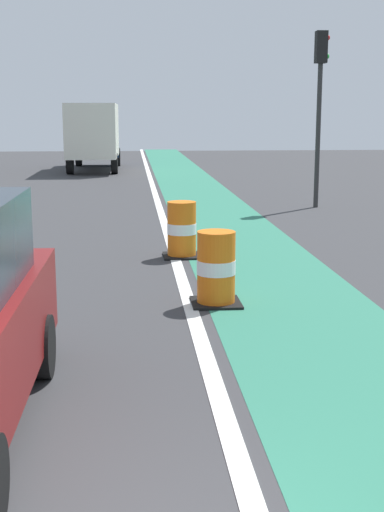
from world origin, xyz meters
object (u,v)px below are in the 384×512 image
at_px(traffic_barrel_mid, 182,230).
at_px(traffic_light_corner, 320,88).
at_px(traffic_barrel_front, 216,269).
at_px(delivery_truck_down_block, 94,133).

height_order(traffic_barrel_mid, traffic_light_corner, traffic_light_corner).
bearing_deg(traffic_barrel_mid, traffic_light_corner, 57.33).
height_order(traffic_barrel_front, traffic_light_corner, traffic_light_corner).
xyz_separation_m(traffic_barrel_mid, delivery_truck_down_block, (-2.75, 21.94, 1.31)).
bearing_deg(traffic_barrel_front, traffic_light_corner, 67.97).
bearing_deg(traffic_light_corner, traffic_barrel_front, -112.03).
distance_m(traffic_barrel_mid, delivery_truck_down_block, 22.15).
relative_size(traffic_barrel_front, delivery_truck_down_block, 0.14).
bearing_deg(traffic_barrel_front, delivery_truck_down_block, 96.71).
distance_m(traffic_barrel_front, traffic_barrel_mid, 3.55).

